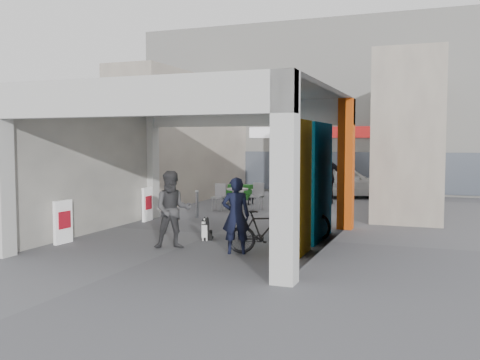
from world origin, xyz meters
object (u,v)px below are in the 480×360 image
at_px(man_with_dog, 236,216).
at_px(man_crates, 328,178).
at_px(man_back_turned, 173,210).
at_px(cafe_set, 237,200).
at_px(border_collie, 207,231).
at_px(bicycle_front, 299,217).
at_px(produce_stand, 239,196).
at_px(bicycle_rear, 264,232).
at_px(white_van, 344,181).
at_px(man_elderly, 299,198).

xyz_separation_m(man_with_dog, man_crates, (-0.02, 9.82, 0.19)).
bearing_deg(man_back_turned, cafe_set, 69.91).
xyz_separation_m(cafe_set, man_crates, (2.56, 2.98, 0.66)).
height_order(border_collie, man_back_turned, man_back_turned).
height_order(man_with_dog, man_back_turned, man_back_turned).
bearing_deg(cafe_set, bicycle_front, -52.84).
height_order(produce_stand, bicycle_rear, bicycle_rear).
bearing_deg(bicycle_rear, bicycle_front, -34.68).
distance_m(bicycle_front, white_van, 9.73).
relative_size(cafe_set, man_elderly, 0.86).
bearing_deg(produce_stand, man_crates, 32.62).
bearing_deg(cafe_set, bicycle_rear, -64.70).
distance_m(man_with_dog, bicycle_front, 2.60).
bearing_deg(man_crates, man_with_dog, 74.75).
distance_m(border_collie, bicycle_front, 2.34).
relative_size(man_with_dog, man_crates, 0.81).
xyz_separation_m(man_back_turned, bicycle_front, (2.23, 2.43, -0.37)).
xyz_separation_m(man_with_dog, bicycle_rear, (0.52, 0.28, -0.35)).
bearing_deg(man_with_dog, cafe_set, -89.77).
relative_size(border_collie, man_with_dog, 0.36).
relative_size(cafe_set, produce_stand, 1.38).
distance_m(cafe_set, man_with_dog, 7.32).
bearing_deg(man_elderly, bicycle_front, -66.03).
relative_size(produce_stand, white_van, 0.27).
bearing_deg(man_crates, bicycle_rear, 77.86).
distance_m(man_with_dog, man_crates, 9.82).
distance_m(man_crates, bicycle_front, 7.40).
height_order(man_back_turned, man_elderly, man_elderly).
distance_m(border_collie, man_crates, 8.73).
bearing_deg(bicycle_front, man_with_dog, -174.82).
relative_size(border_collie, man_back_turned, 0.34).
bearing_deg(produce_stand, border_collie, -65.58).
distance_m(produce_stand, bicycle_rear, 8.99).
height_order(cafe_set, white_van, white_van).
relative_size(man_back_turned, man_elderly, 0.95).
distance_m(border_collie, man_elderly, 2.71).
relative_size(man_with_dog, bicycle_front, 0.87).
relative_size(man_elderly, bicycle_rear, 1.19).
bearing_deg(white_van, man_crates, 154.51).
bearing_deg(man_crates, man_elderly, 79.41).
xyz_separation_m(man_elderly, man_crates, (-0.55, 6.66, 0.09)).
relative_size(bicycle_front, bicycle_rear, 1.22).
distance_m(border_collie, white_van, 11.07).
distance_m(border_collie, man_with_dog, 1.81).
bearing_deg(man_elderly, man_crates, 103.04).
bearing_deg(man_crates, bicycle_front, 80.46).
xyz_separation_m(man_crates, bicycle_rear, (0.53, -9.54, -0.54)).
xyz_separation_m(border_collie, white_van, (1.39, 10.97, 0.47)).
xyz_separation_m(man_with_dog, bicycle_front, (0.73, 2.47, -0.32)).
distance_m(man_elderly, man_crates, 6.69).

